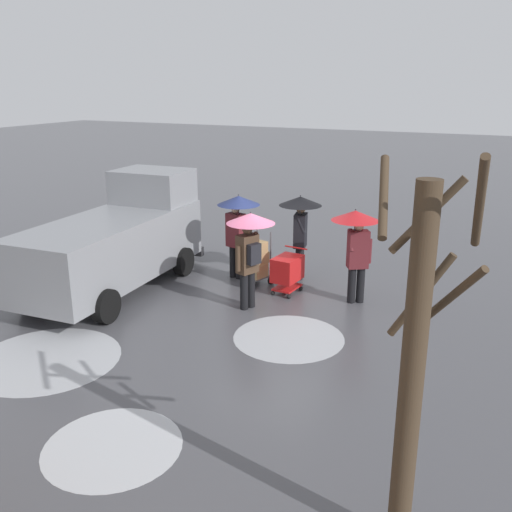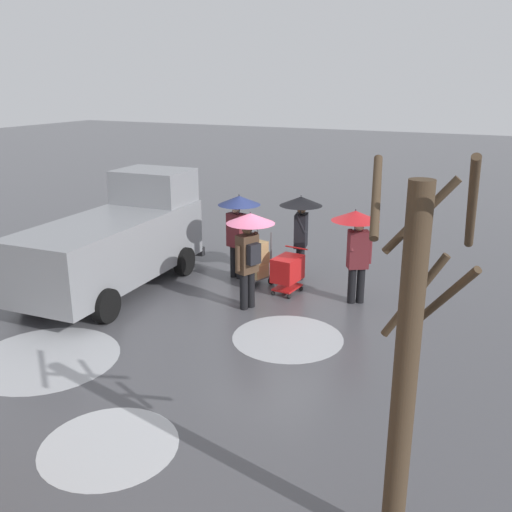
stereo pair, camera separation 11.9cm
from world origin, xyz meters
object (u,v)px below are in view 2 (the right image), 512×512
(pedestrian_white_side, at_px, (301,217))
(hand_dolly_boxes, at_px, (256,260))
(pedestrian_black_side, at_px, (356,234))
(pedestrian_far_side, at_px, (238,217))
(shopping_cart_vendor, at_px, (288,270))
(cargo_van_parked_right, at_px, (118,239))
(pedestrian_pink_side, at_px, (249,238))
(bare_tree_near, at_px, (408,364))

(pedestrian_white_side, bearing_deg, hand_dolly_boxes, 47.50)
(pedestrian_black_side, height_order, pedestrian_far_side, same)
(shopping_cart_vendor, xyz_separation_m, pedestrian_white_side, (0.10, -1.04, 1.02))
(cargo_van_parked_right, relative_size, pedestrian_far_side, 2.53)
(pedestrian_black_side, distance_m, pedestrian_far_side, 3.10)
(shopping_cart_vendor, height_order, pedestrian_white_side, pedestrian_white_side)
(cargo_van_parked_right, height_order, pedestrian_far_side, cargo_van_parked_right)
(pedestrian_pink_side, bearing_deg, bare_tree_near, 129.21)
(hand_dolly_boxes, xyz_separation_m, bare_tree_near, (-4.81, 6.66, 1.53))
(shopping_cart_vendor, bearing_deg, cargo_van_parked_right, 19.19)
(pedestrian_pink_side, distance_m, bare_tree_near, 6.88)
(pedestrian_black_side, relative_size, pedestrian_far_side, 1.00)
(pedestrian_white_side, bearing_deg, pedestrian_black_side, 150.05)
(cargo_van_parked_right, height_order, bare_tree_near, bare_tree_near)
(pedestrian_white_side, bearing_deg, bare_tree_near, 118.13)
(hand_dolly_boxes, relative_size, bare_tree_near, 0.31)
(bare_tree_near, bearing_deg, pedestrian_black_side, -70.22)
(shopping_cart_vendor, bearing_deg, hand_dolly_boxes, -11.11)
(cargo_van_parked_right, distance_m, pedestrian_white_side, 4.40)
(cargo_van_parked_right, bearing_deg, pedestrian_far_side, -142.26)
(cargo_van_parked_right, height_order, pedestrian_white_side, cargo_van_parked_right)
(cargo_van_parked_right, distance_m, pedestrian_black_side, 5.55)
(shopping_cart_vendor, relative_size, pedestrian_black_side, 0.47)
(shopping_cart_vendor, relative_size, hand_dolly_boxes, 0.77)
(cargo_van_parked_right, xyz_separation_m, pedestrian_white_side, (-3.69, -2.36, 0.41))
(pedestrian_far_side, bearing_deg, cargo_van_parked_right, 37.74)
(cargo_van_parked_right, relative_size, pedestrian_white_side, 2.53)
(shopping_cart_vendor, distance_m, hand_dolly_boxes, 0.91)
(pedestrian_white_side, bearing_deg, pedestrian_far_side, 22.90)
(pedestrian_black_side, xyz_separation_m, pedestrian_far_side, (3.08, -0.36, 0.00))
(pedestrian_black_side, bearing_deg, cargo_van_parked_right, 14.69)
(bare_tree_near, bearing_deg, shopping_cart_vendor, -58.82)
(pedestrian_pink_side, relative_size, pedestrian_white_side, 1.00)
(pedestrian_pink_side, distance_m, pedestrian_black_side, 2.34)
(shopping_cart_vendor, distance_m, pedestrian_white_side, 1.46)
(cargo_van_parked_right, relative_size, bare_tree_near, 1.28)
(pedestrian_white_side, relative_size, pedestrian_far_side, 1.00)
(pedestrian_black_side, height_order, pedestrian_white_side, same)
(pedestrian_white_side, xyz_separation_m, pedestrian_far_side, (1.42, 0.60, 0.00))
(shopping_cart_vendor, relative_size, pedestrian_far_side, 0.47)
(shopping_cart_vendor, distance_m, pedestrian_pink_side, 1.59)
(cargo_van_parked_right, height_order, pedestrian_black_side, cargo_van_parked_right)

